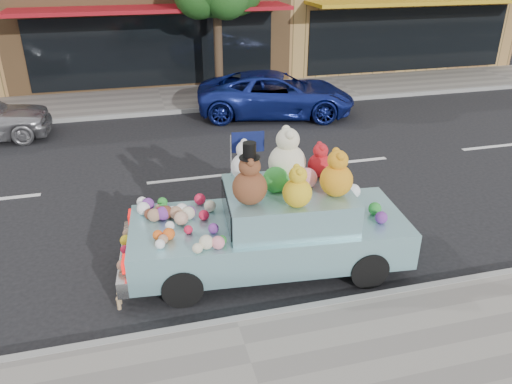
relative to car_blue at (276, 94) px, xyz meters
name	(u,v)px	position (x,y,z in m)	size (l,w,h in m)	color
ground	(188,179)	(-3.30, -4.08, -0.66)	(120.00, 120.00, 0.00)	black
far_sidewalk	(162,100)	(-3.30, 2.42, -0.60)	(60.00, 3.00, 0.12)	gray
near_kerb	(236,322)	(-3.30, -9.08, -0.59)	(60.00, 0.12, 0.13)	gray
far_kerb	(166,112)	(-3.30, 0.92, -0.59)	(60.00, 0.12, 0.13)	gray
car_blue	(276,94)	(0.00, 0.00, 0.00)	(2.18, 4.73, 1.32)	navy
art_car	(270,222)	(-2.44, -7.77, 0.15)	(4.63, 2.15, 2.28)	black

